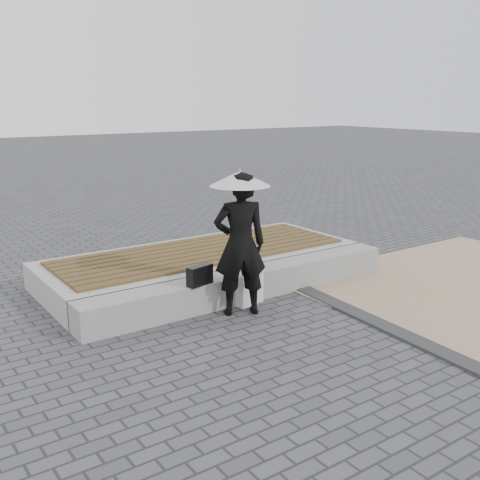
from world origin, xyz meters
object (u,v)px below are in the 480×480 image
Objects in this scene: handbag at (200,275)px; canvas_tote at (249,288)px; woman at (240,244)px; seating_ledge at (246,284)px; parasol at (240,178)px.

handbag is 0.80m from canvas_tote.
canvas_tote is (0.30, 0.22, -0.72)m from woman.
parasol reaches higher than seating_ledge.
seating_ledge is at bearing 46.83° from parasol.
canvas_tote is at bearing -18.80° from handbag.
woman is at bearing -133.17° from seating_ledge.
handbag is 0.83× the size of canvas_tote.
seating_ledge is 0.27m from canvas_tote.
parasol is 2.66× the size of handbag.
handbag is (-0.86, -0.17, 0.33)m from seating_ledge.
woman is at bearing -156.02° from canvas_tote.
seating_ledge is 0.97m from woman.
parasol is (-0.00, 0.00, 0.85)m from woman.
seating_ledge is at bearing -111.37° from woman.
seating_ledge is 2.66× the size of woman.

